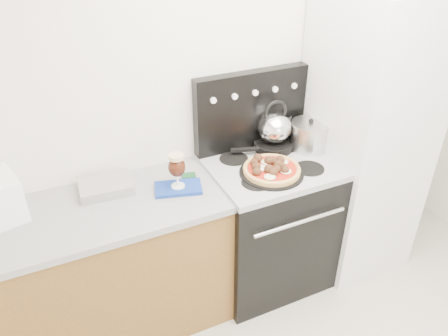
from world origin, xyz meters
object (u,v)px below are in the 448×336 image
base_cabinet (101,275)px  oven_mitt (178,188)px  stock_pot (310,136)px  skillet (273,145)px  fridge (364,139)px  tea_kettle (275,125)px  beer_glass (177,171)px  pizza_pan (272,173)px  pizza (272,168)px  stove_body (267,225)px

base_cabinet → oven_mitt: size_ratio=5.53×
oven_mitt → stock_pot: stock_pot is taller
base_cabinet → skillet: bearing=6.5°
fridge → tea_kettle: (-0.59, 0.19, 0.14)m
beer_glass → pizza_pan: size_ratio=0.55×
pizza → skillet: size_ratio=1.32×
base_cabinet → beer_glass: bearing=-2.6°
pizza_pan → stock_pot: stock_pot is taller
skillet → stock_pot: 0.24m
oven_mitt → skillet: size_ratio=1.03×
oven_mitt → tea_kettle: (0.72, 0.16, 0.18)m
pizza → fridge: bearing=5.7°
base_cabinet → stock_pot: size_ratio=6.07×
oven_mitt → fridge: bearing=-1.2°
pizza → stock_pot: stock_pot is taller
base_cabinet → tea_kettle: (1.22, 0.14, 0.66)m
pizza_pan → stock_pot: bearing=24.2°
oven_mitt → beer_glass: beer_glass is taller
stove_body → tea_kettle: (0.11, 0.16, 0.65)m
oven_mitt → skillet: skillet is taller
beer_glass → oven_mitt: bearing=0.0°
base_cabinet → stove_body: stove_body is taller
beer_glass → stock_pot: size_ratio=0.88×
fridge → oven_mitt: size_ratio=7.24×
pizza → stock_pot: 0.42m
oven_mitt → tea_kettle: 0.76m
skillet → stock_pot: stock_pot is taller
pizza_pan → tea_kettle: (0.17, 0.26, 0.16)m
base_cabinet → tea_kettle: bearing=6.5°
skillet → stock_pot: size_ratio=1.07×
stock_pot → stove_body: bearing=-167.9°
beer_glass → pizza_pan: 0.57m
fridge → stock_pot: (-0.38, 0.09, 0.06)m
oven_mitt → tea_kettle: tea_kettle is taller
pizza_pan → tea_kettle: bearing=57.5°
stock_pot → fridge: bearing=-13.9°
oven_mitt → skillet: 0.74m
stove_body → pizza: (-0.05, -0.10, 0.52)m
oven_mitt → beer_glass: size_ratio=1.25×
stove_body → pizza_pan: bearing=-118.5°
tea_kettle → base_cabinet: bearing=-156.3°
stove_body → base_cabinet: bearing=178.7°
base_cabinet → oven_mitt: 0.70m
stove_body → pizza_pan: 0.50m
beer_glass → pizza: (0.55, -0.10, -0.07)m
skillet → beer_glass: bearing=-167.2°
beer_glass → pizza: size_ratio=0.62×
stove_body → skillet: skillet is taller
stove_body → skillet: bearing=55.3°
base_cabinet → beer_glass: 0.78m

